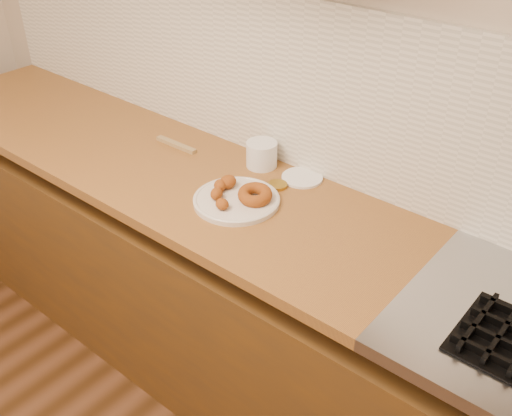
% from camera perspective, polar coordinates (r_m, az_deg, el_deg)
% --- Properties ---
extents(wall_back, '(4.00, 0.02, 2.70)m').
position_cam_1_polar(wall_back, '(1.95, 7.65, 14.64)').
color(wall_back, '#C0AE96').
rests_on(wall_back, ground).
extents(base_cabinet, '(3.60, 0.60, 0.77)m').
position_cam_1_polar(base_cabinet, '(2.24, 1.39, -11.41)').
color(base_cabinet, '#59340F').
rests_on(base_cabinet, floor).
extents(butcher_block, '(2.30, 0.62, 0.04)m').
position_cam_1_polar(butcher_block, '(2.33, -11.12, 4.83)').
color(butcher_block, '#966322').
rests_on(butcher_block, base_cabinet).
extents(backsplash, '(3.60, 0.02, 0.60)m').
position_cam_1_polar(backsplash, '(1.99, 7.13, 10.48)').
color(backsplash, silver).
rests_on(backsplash, wall_back).
extents(donut_plate, '(0.28, 0.28, 0.02)m').
position_cam_1_polar(donut_plate, '(1.96, -1.88, 0.73)').
color(donut_plate, beige).
rests_on(donut_plate, butcher_block).
extents(ring_donut, '(0.16, 0.16, 0.05)m').
position_cam_1_polar(ring_donut, '(1.94, -0.12, 1.29)').
color(ring_donut, '#94400E').
rests_on(ring_donut, donut_plate).
extents(fried_dough_chunks, '(0.14, 0.17, 0.04)m').
position_cam_1_polar(fried_dough_chunks, '(1.97, -3.19, 1.81)').
color(fried_dough_chunks, '#94400E').
rests_on(fried_dough_chunks, donut_plate).
extents(plastic_tub, '(0.13, 0.13, 0.09)m').
position_cam_1_polar(plastic_tub, '(2.16, 0.55, 5.14)').
color(plastic_tub, white).
rests_on(plastic_tub, butcher_block).
extents(tub_lid, '(0.19, 0.19, 0.01)m').
position_cam_1_polar(tub_lid, '(2.10, 4.42, 2.90)').
color(tub_lid, white).
rests_on(tub_lid, butcher_block).
extents(brass_jar_lid, '(0.09, 0.09, 0.01)m').
position_cam_1_polar(brass_jar_lid, '(2.05, 2.05, 2.18)').
color(brass_jar_lid, '#A48025').
rests_on(brass_jar_lid, butcher_block).
extents(wooden_utensil, '(0.20, 0.03, 0.02)m').
position_cam_1_polar(wooden_utensil, '(2.33, -7.61, 5.99)').
color(wooden_utensil, '#957A4A').
rests_on(wooden_utensil, butcher_block).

